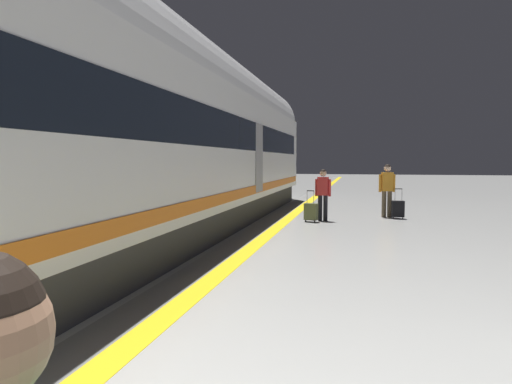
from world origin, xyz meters
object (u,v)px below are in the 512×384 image
at_px(suitcase_near, 311,212).
at_px(passenger_mid, 387,187).
at_px(passenger_near, 323,191).
at_px(suitcase_mid, 398,209).
at_px(high_speed_train, 100,121).

relative_size(suitcase_near, passenger_mid, 0.55).
distance_m(passenger_near, suitcase_mid, 2.55).
height_order(passenger_mid, suitcase_mid, passenger_mid).
bearing_deg(suitcase_near, high_speed_train, -115.07).
height_order(passenger_near, suitcase_mid, passenger_near).
bearing_deg(suitcase_mid, passenger_mid, 133.61).
bearing_deg(passenger_near, suitcase_mid, 24.33).
xyz_separation_m(high_speed_train, suitcase_near, (2.96, 6.33, -2.20)).
relative_size(passenger_near, passenger_mid, 0.92).
distance_m(high_speed_train, passenger_near, 7.59).
xyz_separation_m(high_speed_train, passenger_mid, (5.22, 8.01, -1.51)).
distance_m(passenger_near, suitcase_near, 0.76).
height_order(passenger_near, passenger_mid, passenger_mid).
bearing_deg(suitcase_mid, passenger_near, -155.67).
distance_m(passenger_near, passenger_mid, 2.37).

